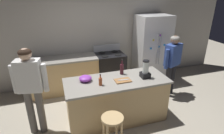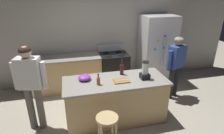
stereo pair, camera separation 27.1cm
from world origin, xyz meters
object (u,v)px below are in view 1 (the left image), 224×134
Objects in this scene: mixing_bowl at (85,78)px; person_by_island_left at (31,85)px; stove_range at (110,69)px; blender_appliance at (145,70)px; chef_knife at (124,80)px; refrigerator at (152,49)px; bottle_wine at (122,69)px; person_by_sink_right at (172,60)px; bar_stool at (112,124)px; bottle_cooking_sauce at (100,81)px; kitchen_island at (117,100)px; cutting_board at (123,81)px.

person_by_island_left is at bearing -177.62° from mixing_bowl.
person_by_island_left reaches higher than stove_range.
blender_appliance is 0.47m from chef_knife.
mixing_bowl is at bearing -123.48° from stove_range.
refrigerator reaches higher than bottle_wine.
blender_appliance is (-1.03, -0.58, 0.13)m from person_by_sink_right.
mixing_bowl reaches higher than chef_knife.
mixing_bowl is (-0.25, 0.86, 0.46)m from bar_stool.
blender_appliance is (2.09, -0.16, 0.05)m from person_by_island_left.
person_by_island_left is at bearing 169.96° from bottle_cooking_sauce.
mixing_bowl is (-0.58, 0.14, 0.50)m from kitchen_island.
stove_range is 1.67m from person_by_sink_right.
chef_knife is (-0.07, -0.30, -0.09)m from bottle_wine.
bottle_cooking_sauce is at bearing -140.24° from refrigerator.
mixing_bowl is at bearing 2.38° from person_by_island_left.
blender_appliance is at bearing -123.01° from refrigerator.
stove_range reaches higher than chef_knife.
person_by_island_left is 2.58× the size of bar_stool.
stove_range is 1.73m from mixing_bowl.
kitchen_island is 6.63× the size of cutting_board.
person_by_island_left is 5.49× the size of cutting_board.
bottle_cooking_sauce is at bearing -10.04° from person_by_island_left.
blender_appliance reaches higher than bar_stool.
person_by_sink_right is 4.31× the size of blender_appliance.
chef_knife reaches higher than cutting_board.
bottle_wine is (0.19, 0.23, 0.56)m from kitchen_island.
mixing_bowl is (-1.14, 0.20, -0.10)m from blender_appliance.
kitchen_island is at bearing 141.54° from cutting_board.
person_by_island_left is at bearing 173.71° from cutting_board.
stove_range reaches higher than mixing_bowl.
stove_range is 1.42m from bottle_wine.
kitchen_island is 6.30× the size of bottle_wine.
chef_knife is at bearing 0.00° from cutting_board.
blender_appliance is 0.92m from bottle_cooking_sauce.
bottle_wine is 0.32m from chef_knife.
bar_stool is 1.01m from mixing_bowl.
bottle_cooking_sauce is 0.63m from bottle_wine.
person_by_sink_right is (0.02, -0.98, -0.01)m from refrigerator.
person_by_sink_right is (1.26, -1.00, 0.46)m from stove_range.
stove_range reaches higher than kitchen_island.
person_by_island_left is at bearing 145.60° from bar_stool.
chef_knife is (-1.48, -0.60, -0.00)m from person_by_sink_right.
person_by_sink_right is 5.11× the size of cutting_board.
bar_stool is 1.19m from bottle_wine.
person_by_island_left reaches higher than mixing_bowl.
bottle_wine reaches higher than bar_stool.
bottle_wine is 0.33m from cutting_board.
bottle_cooking_sauce is at bearing -47.35° from mixing_bowl.
refrigerator is at bearing 42.41° from bottle_wine.
stove_range is 5.01× the size of bottle_cooking_sauce.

